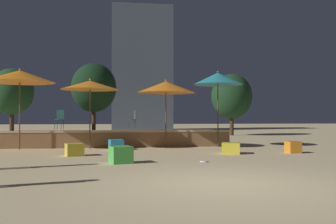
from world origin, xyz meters
TOP-DOWN VIEW (x-y plane):
  - ground_plane at (0.00, 0.00)m, footprint 120.00×120.00m
  - wooden_deck at (-1.91, 10.39)m, footprint 9.71×3.06m
  - patio_umbrella_0 at (-3.09, 8.48)m, footprint 2.38×2.38m
  - patio_umbrella_1 at (0.06, 8.57)m, footprint 2.49×2.49m
  - patio_umbrella_2 at (-5.85, 8.52)m, footprint 2.79×2.79m
  - patio_umbrella_3 at (2.36, 8.68)m, footprint 2.19×2.19m
  - cube_seat_0 at (-1.91, 3.54)m, footprint 0.71×0.71m
  - cube_seat_1 at (-2.03, 7.83)m, footprint 0.62×0.62m
  - cube_seat_2 at (-3.42, 5.76)m, footprint 0.69×0.69m
  - cube_seat_3 at (2.01, 5.72)m, footprint 0.80×0.80m
  - cube_seat_4 at (4.29, 5.62)m, footprint 0.47×0.47m
  - bistro_chair_0 at (-4.60, 10.70)m, footprint 0.42×0.42m
  - bistro_chair_1 at (-1.18, 11.15)m, footprint 0.41×0.41m
  - frisbee_disc at (0.49, 3.51)m, footprint 0.23×0.23m
  - background_tree_0 at (6.06, 18.28)m, footprint 2.86×2.86m
  - background_tree_1 at (-3.58, 20.17)m, footprint 3.20×3.20m
  - background_tree_2 at (-8.57, 17.80)m, footprint 2.69×2.69m
  - distant_building at (0.47, 29.45)m, footprint 5.70×4.42m

SIDE VIEW (x-z plane):
  - ground_plane at x=0.00m, z-range 0.00..0.00m
  - frisbee_disc at x=0.49m, z-range 0.00..0.03m
  - cube_seat_3 at x=2.01m, z-range 0.00..0.39m
  - cube_seat_1 at x=-2.03m, z-range 0.00..0.41m
  - cube_seat_2 at x=-3.42m, z-range 0.00..0.41m
  - cube_seat_4 at x=4.29m, z-range 0.00..0.42m
  - cube_seat_0 at x=-1.91m, z-range 0.00..0.48m
  - wooden_deck at x=-1.91m, z-range -0.04..0.69m
  - bistro_chair_0 at x=-4.60m, z-range 0.82..1.72m
  - bistro_chair_1 at x=-1.18m, z-range 0.82..1.72m
  - patio_umbrella_1 at x=0.06m, z-range 1.12..4.01m
  - patio_umbrella_0 at x=-3.09m, z-range 1.17..4.04m
  - background_tree_0 at x=6.06m, z-range 0.58..4.91m
  - background_tree_2 at x=-8.57m, z-range 0.70..5.10m
  - patio_umbrella_2 at x=-5.85m, z-range 1.30..4.55m
  - patio_umbrella_3 at x=2.36m, z-range 1.31..4.62m
  - background_tree_1 at x=-3.58m, z-range 0.81..5.96m
  - distant_building at x=0.47m, z-range 0.00..11.81m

